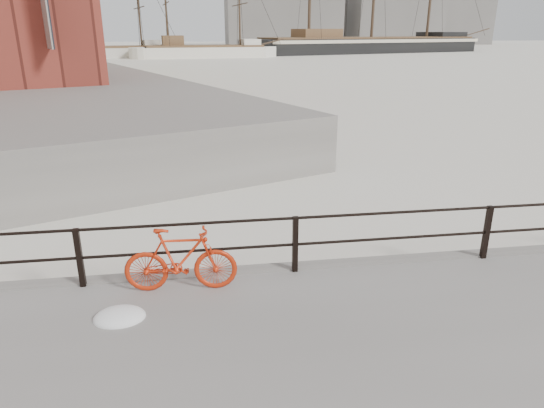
{
  "coord_description": "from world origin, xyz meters",
  "views": [
    {
      "loc": [
        -5.0,
        -7.49,
        4.27
      ],
      "look_at": [
        -3.65,
        1.5,
        1.0
      ],
      "focal_mm": 32.0,
      "sensor_mm": 36.0,
      "label": 1
    }
  ],
  "objects_px": {
    "bicycle": "(181,260)",
    "schooner_mid": "(206,58)",
    "barque_black": "(370,53)",
    "schooner_left": "(110,58)"
  },
  "relations": [
    {
      "from": "bicycle",
      "to": "barque_black",
      "type": "xyz_separation_m",
      "value": [
        35.19,
        91.14,
        -0.88
      ]
    },
    {
      "from": "bicycle",
      "to": "schooner_mid",
      "type": "bearing_deg",
      "value": 92.4
    },
    {
      "from": "bicycle",
      "to": "schooner_mid",
      "type": "xyz_separation_m",
      "value": [
        1.93,
        76.94,
        -0.88
      ]
    },
    {
      "from": "bicycle",
      "to": "schooner_mid",
      "type": "height_order",
      "value": "schooner_mid"
    },
    {
      "from": "barque_black",
      "to": "schooner_mid",
      "type": "height_order",
      "value": "barque_black"
    },
    {
      "from": "barque_black",
      "to": "schooner_mid",
      "type": "relative_size",
      "value": 2.46
    },
    {
      "from": "schooner_left",
      "to": "schooner_mid",
      "type": "bearing_deg",
      "value": -23.09
    },
    {
      "from": "bicycle",
      "to": "barque_black",
      "type": "height_order",
      "value": "barque_black"
    },
    {
      "from": "barque_black",
      "to": "schooner_mid",
      "type": "xyz_separation_m",
      "value": [
        -33.26,
        -14.2,
        0.0
      ]
    },
    {
      "from": "schooner_mid",
      "to": "barque_black",
      "type": "bearing_deg",
      "value": 15.44
    }
  ]
}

